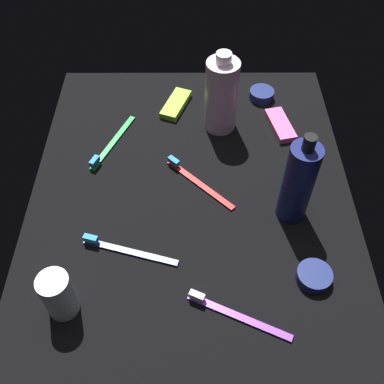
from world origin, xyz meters
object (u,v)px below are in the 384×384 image
toothbrush_purple (233,313)px  snack_bar_pink (281,125)px  toothbrush_green (111,144)px  toothbrush_navy (125,249)px  bodywash_bottle (222,95)px  cream_tin_right (262,94)px  cream_tin_left (315,276)px  deodorant_stick (59,295)px  lotion_bottle (299,183)px  toothbrush_red (197,180)px  snack_bar_lime (176,104)px

toothbrush_purple → snack_bar_pink: toothbrush_purple is taller
toothbrush_green → toothbrush_navy: size_ratio=0.96×
bodywash_bottle → cream_tin_right: 16.20cm
toothbrush_purple → cream_tin_left: (6.50, -14.34, 0.39)cm
deodorant_stick → cream_tin_left: deodorant_stick is taller
snack_bar_pink → cream_tin_left: 38.41cm
deodorant_stick → snack_bar_pink: size_ratio=0.88×
lotion_bottle → bodywash_bottle: 27.80cm
toothbrush_purple → snack_bar_pink: 46.89cm
toothbrush_red → snack_bar_pink: bearing=-49.8°
deodorant_stick → lotion_bottle: bearing=-64.0°
bodywash_bottle → toothbrush_green: 26.23cm
toothbrush_purple → snack_bar_pink: (44.90, -13.51, 0.14)cm
snack_bar_lime → toothbrush_green: bearing=154.6°
toothbrush_purple → cream_tin_left: toothbrush_purple is taller
toothbrush_purple → toothbrush_navy: same height
toothbrush_navy → bodywash_bottle: bearing=-29.0°
snack_bar_pink → cream_tin_left: (-38.40, -0.83, 0.25)cm
bodywash_bottle → toothbrush_purple: 46.35cm
toothbrush_navy → snack_bar_lime: toothbrush_navy is taller
bodywash_bottle → deodorant_stick: 52.30cm
deodorant_stick → bodywash_bottle: bearing=-31.8°
lotion_bottle → cream_tin_right: lotion_bottle is taller
deodorant_stick → toothbrush_purple: size_ratio=0.54×
toothbrush_green → snack_bar_lime: size_ratio=1.63×
toothbrush_navy → snack_bar_pink: size_ratio=1.70×
toothbrush_navy → snack_bar_lime: size_ratio=1.70×
toothbrush_navy → cream_tin_left: bearing=-99.7°
lotion_bottle → bodywash_bottle: lotion_bottle is taller
bodywash_bottle → deodorant_stick: bodywash_bottle is taller
toothbrush_purple → toothbrush_navy: bearing=57.0°
toothbrush_red → snack_bar_lime: size_ratio=1.32×
deodorant_stick → cream_tin_right: (54.09, -37.99, -3.50)cm
toothbrush_red → cream_tin_right: (26.83, -16.06, 0.46)cm
deodorant_stick → toothbrush_green: deodorant_stick is taller
lotion_bottle → cream_tin_left: size_ratio=3.30×
snack_bar_pink → cream_tin_left: cream_tin_left is taller
toothbrush_green → toothbrush_navy: (-26.78, -5.47, 0.00)cm
snack_bar_lime → cream_tin_left: bearing=-130.6°
lotion_bottle → toothbrush_navy: 33.37cm
lotion_bottle → bodywash_bottle: size_ratio=1.06×
bodywash_bottle → toothbrush_purple: size_ratio=1.12×
bodywash_bottle → toothbrush_purple: bearing=-179.8°
lotion_bottle → deodorant_stick: size_ratio=2.19×
toothbrush_red → cream_tin_right: bearing=-30.9°
snack_bar_pink → toothbrush_green: bearing=85.8°
lotion_bottle → cream_tin_right: bearing=3.4°
cream_tin_right → snack_bar_lime: bearing=98.9°
toothbrush_green → deodorant_stick: bearing=174.8°
snack_bar_pink → cream_tin_right: cream_tin_right is taller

